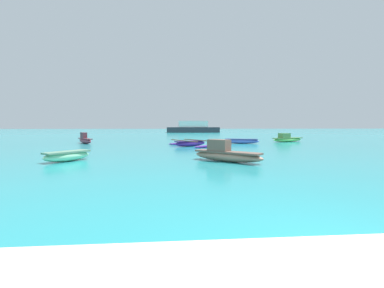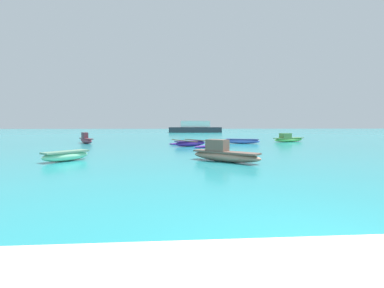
# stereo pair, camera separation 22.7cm
# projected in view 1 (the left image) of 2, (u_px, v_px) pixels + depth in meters

# --- Properties ---
(ground_plane) EXTENTS (240.00, 240.00, 0.00)m
(ground_plane) POSITION_uv_depth(u_px,v_px,m) (384.00, 288.00, 2.69)
(ground_plane) COLOR teal
(moored_boat_0) EXTENTS (3.63, 4.31, 0.51)m
(moored_boat_0) POSITION_uv_depth(u_px,v_px,m) (190.00, 143.00, 20.71)
(moored_boat_0) COLOR #51258F
(moored_boat_0) RESTS_ON ground_plane
(moored_boat_1) EXTENTS (1.93, 2.19, 0.48)m
(moored_boat_1) POSITION_uv_depth(u_px,v_px,m) (67.00, 156.00, 12.08)
(moored_boat_1) COLOR #99EAB6
(moored_boat_1) RESTS_ON ground_plane
(moored_boat_2) EXTENTS (3.24, 1.46, 0.45)m
(moored_boat_2) POSITION_uv_depth(u_px,v_px,m) (241.00, 141.00, 23.70)
(moored_boat_2) COLOR #5C70DA
(moored_boat_2) RESTS_ON ground_plane
(moored_boat_3) EXTENTS (3.11, 2.90, 1.02)m
(moored_boat_3) POSITION_uv_depth(u_px,v_px,m) (226.00, 154.00, 12.02)
(moored_boat_3) COLOR tan
(moored_boat_3) RESTS_ON ground_plane
(moored_boat_4) EXTENTS (3.81, 2.16, 0.89)m
(moored_boat_4) POSITION_uv_depth(u_px,v_px,m) (287.00, 139.00, 26.26)
(moored_boat_4) COLOR #85E46F
(moored_boat_4) RESTS_ON ground_plane
(moored_boat_5) EXTENTS (2.16, 2.84, 1.01)m
(moored_boat_5) POSITION_uv_depth(u_px,v_px,m) (85.00, 140.00, 23.95)
(moored_boat_5) COLOR #933F53
(moored_boat_5) RESTS_ON ground_plane
(distant_ferry) EXTENTS (12.24, 2.69, 2.69)m
(distant_ferry) POSITION_uv_depth(u_px,v_px,m) (193.00, 128.00, 60.07)
(distant_ferry) COLOR #2D333D
(distant_ferry) RESTS_ON ground_plane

